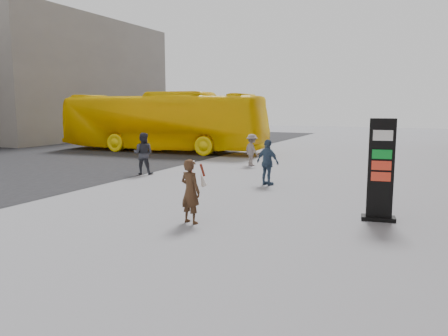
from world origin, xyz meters
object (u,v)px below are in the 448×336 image
at_px(info_pylon, 381,170).
at_px(bus, 162,122).
at_px(woman, 191,190).
at_px(pedestrian_a, 143,154).
at_px(pedestrian_b, 252,150).
at_px(pedestrian_c, 268,162).

bearing_deg(info_pylon, bus, 130.98).
distance_m(woman, pedestrian_a, 7.93).
distance_m(info_pylon, pedestrian_b, 10.16).
bearing_deg(bus, woman, -148.21).
bearing_deg(pedestrian_b, pedestrian_a, 90.92).
height_order(woman, pedestrian_b, woman).
relative_size(bus, pedestrian_b, 8.68).
xyz_separation_m(bus, pedestrian_c, (9.78, -8.22, -0.99)).
xyz_separation_m(info_pylon, pedestrian_c, (-4.10, 3.37, -0.44)).
bearing_deg(bus, pedestrian_a, -155.40).
relative_size(bus, pedestrian_c, 7.94).
bearing_deg(info_pylon, pedestrian_c, 131.40).
bearing_deg(pedestrian_c, info_pylon, 161.48).
bearing_deg(pedestrian_a, woman, 116.01).
height_order(info_pylon, pedestrian_a, info_pylon).
height_order(bus, pedestrian_c, bus).
relative_size(info_pylon, pedestrian_b, 1.68).
bearing_deg(bus, info_pylon, -133.51).
bearing_deg(pedestrian_c, pedestrian_b, -41.13).
bearing_deg(pedestrian_c, woman, 111.21).
bearing_deg(pedestrian_a, pedestrian_c, 160.61).
xyz_separation_m(woman, bus, (-9.81, 13.79, 1.00)).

